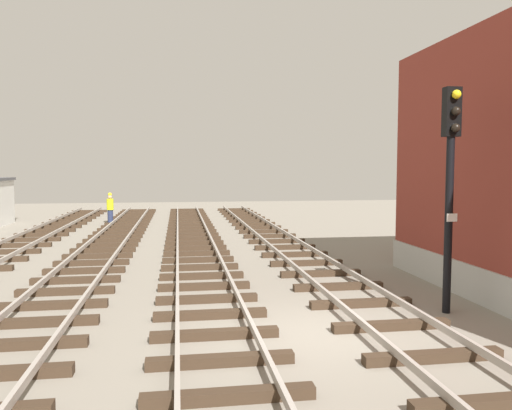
% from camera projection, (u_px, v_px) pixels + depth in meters
% --- Properties ---
extents(ground_plane, '(80.00, 80.00, 0.00)m').
position_uv_depth(ground_plane, '(321.00, 333.00, 10.13)').
color(ground_plane, gray).
extents(track_near_building, '(2.50, 60.53, 0.32)m').
position_uv_depth(track_near_building, '(391.00, 324.00, 10.35)').
color(track_near_building, '#38281C').
rests_on(track_near_building, ground).
extents(track_centre, '(2.50, 60.53, 0.32)m').
position_uv_depth(track_centre, '(215.00, 333.00, 9.80)').
color(track_centre, '#38281C').
rests_on(track_centre, ground).
extents(track_far, '(2.50, 60.53, 0.32)m').
position_uv_depth(track_far, '(18.00, 343.00, 9.24)').
color(track_far, '#38281C').
rests_on(track_far, ground).
extents(signal_mast, '(0.36, 0.40, 5.12)m').
position_uv_depth(signal_mast, '(450.00, 172.00, 11.34)').
color(signal_mast, black).
rests_on(signal_mast, ground).
extents(track_worker_foreground, '(0.40, 0.40, 1.87)m').
position_uv_depth(track_worker_foreground, '(110.00, 208.00, 29.86)').
color(track_worker_foreground, '#262D4C').
rests_on(track_worker_foreground, ground).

